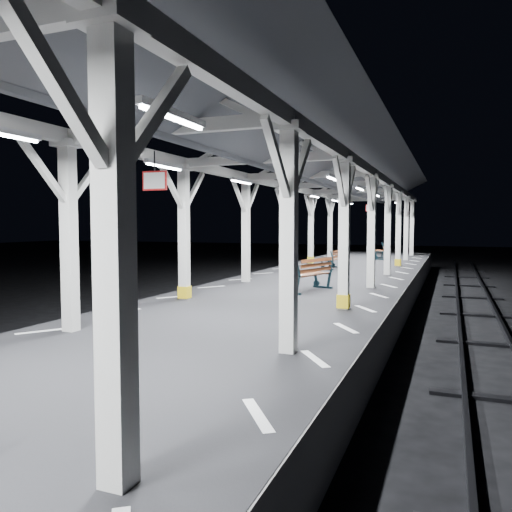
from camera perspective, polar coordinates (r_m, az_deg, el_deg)
The scene contains 10 objects.
ground at distance 10.23m, azimuth -3.78°, elevation -12.69°, with size 120.00×120.00×0.00m, color black.
platform at distance 10.10m, azimuth -3.80°, elevation -9.97°, with size 6.00×50.00×1.00m, color black.
hazard_stripes_left at distance 11.24m, azimuth -15.25°, elevation -6.06°, with size 1.00×48.00×0.01m, color silver.
hazard_stripes_right at distance 9.23m, azimuth 10.22°, elevation -8.11°, with size 1.00×48.00×0.01m, color silver.
track_left at distance 13.08m, azimuth -24.29°, elevation -9.02°, with size 2.20×60.00×0.16m.
track_right at distance 9.34m, azimuth 26.18°, elevation -14.16°, with size 2.20×60.00×0.16m.
canopy at distance 9.94m, azimuth -3.95°, elevation 13.43°, with size 5.40×49.00×4.65m.
bench_mid at distance 13.98m, azimuth 6.26°, elevation -2.01°, with size 1.10×1.84×0.94m.
bench_far at distance 21.12m, azimuth 8.95°, elevation -0.30°, with size 0.67×1.52×0.80m.
bench_extra at distance 27.73m, azimuth 14.13°, elevation 0.67°, with size 0.90×1.72×0.89m.
Camera 1 is at (4.19, -8.87, 2.88)m, focal length 35.00 mm.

